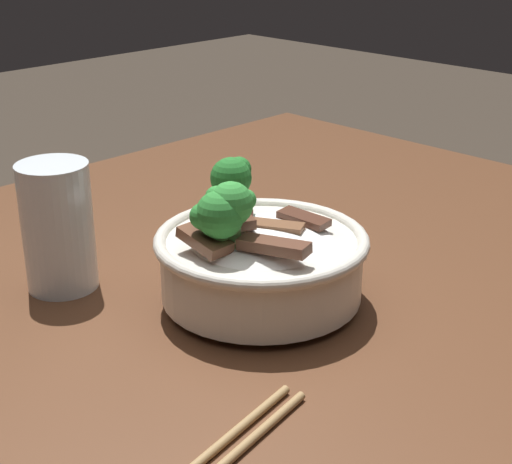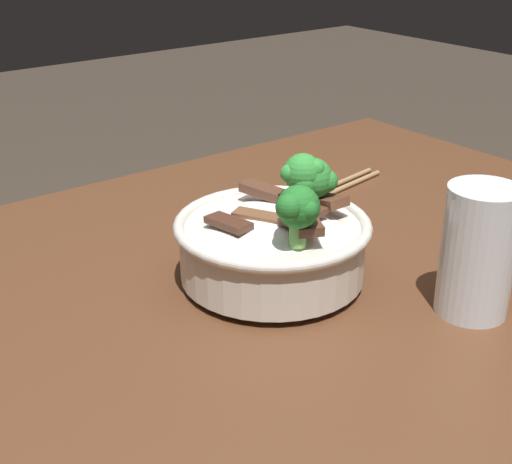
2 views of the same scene
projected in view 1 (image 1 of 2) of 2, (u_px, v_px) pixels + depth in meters
dining_table at (237, 372)px, 0.85m from camera, size 1.11×0.87×0.81m
rice_bowl at (259, 256)px, 0.74m from camera, size 0.20×0.20×0.13m
drinking_glass at (59, 236)px, 0.77m from camera, size 0.07×0.07×0.13m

